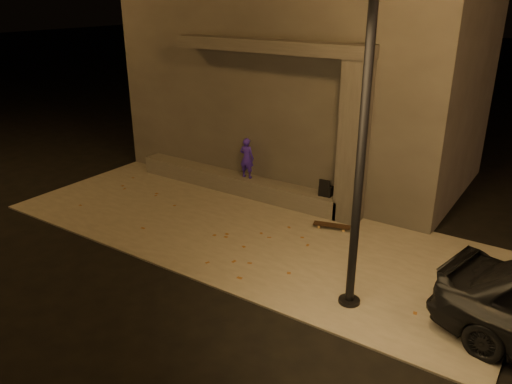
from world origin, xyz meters
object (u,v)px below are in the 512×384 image
Objects in this scene: column at (354,144)px; skateboarder at (247,158)px; backpack at (326,190)px; street_lamp_0 at (368,76)px; skateboard at (332,225)px.

column is 2.96m from skateboarder.
backpack is 0.06× the size of street_lamp_0.
skateboarder is 2.95m from skateboard.
column is at bearing 66.42° from skateboard.
column is 3.89m from street_lamp_0.
street_lamp_0 is at bearing -65.57° from column.
skateboard is 4.65m from street_lamp_0.
skateboarder is at bearing 144.12° from street_lamp_0.
column is 8.60× the size of backpack.
street_lamp_0 is at bearing -61.18° from backpack.
street_lamp_0 reaches higher than skateboard.
column reaches higher than skateboarder.
column is 0.54× the size of street_lamp_0.
street_lamp_0 reaches higher than column.
backpack is at bearing 123.04° from street_lamp_0.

